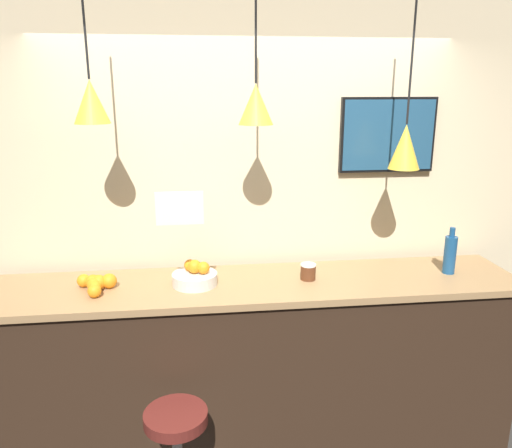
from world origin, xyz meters
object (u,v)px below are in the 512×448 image
(fruit_bowl, at_px, (195,276))
(mounted_tv, at_px, (388,135))
(juice_bottle, at_px, (450,254))
(spread_jar, at_px, (308,272))

(fruit_bowl, relative_size, mounted_tv, 0.42)
(juice_bottle, distance_m, spread_jar, 0.88)
(juice_bottle, height_order, mounted_tv, mounted_tv)
(juice_bottle, xyz_separation_m, spread_jar, (-0.87, 0.00, -0.07))
(juice_bottle, xyz_separation_m, mounted_tv, (-0.30, 0.36, 0.68))
(spread_jar, height_order, mounted_tv, mounted_tv)
(fruit_bowl, relative_size, spread_jar, 2.71)
(spread_jar, bearing_deg, fruit_bowl, 179.81)
(juice_bottle, distance_m, mounted_tv, 0.83)
(spread_jar, relative_size, mounted_tv, 0.16)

